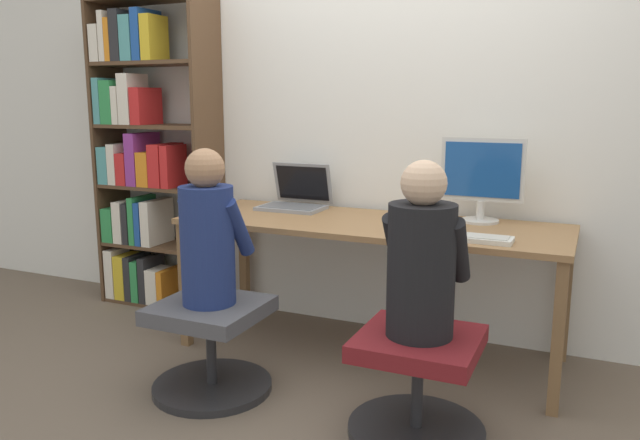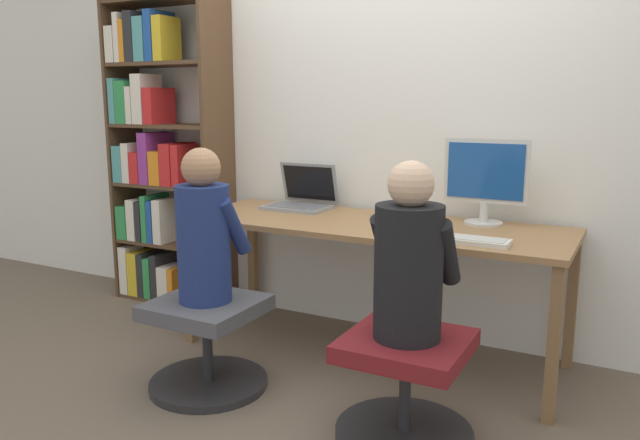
{
  "view_description": "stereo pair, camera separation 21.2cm",
  "coord_description": "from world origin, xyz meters",
  "px_view_note": "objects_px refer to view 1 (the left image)",
  "views": [
    {
      "loc": [
        1.06,
        -2.67,
        1.36
      ],
      "look_at": [
        -0.21,
        0.18,
        0.75
      ],
      "focal_mm": 35.0,
      "sensor_mm": 36.0,
      "label": 1
    },
    {
      "loc": [
        1.26,
        -2.58,
        1.36
      ],
      "look_at": [
        -0.21,
        0.18,
        0.75
      ],
      "focal_mm": 35.0,
      "sensor_mm": 36.0,
      "label": 2
    }
  ],
  "objects_px": {
    "keyboard": "(462,237)",
    "person_at_monitor": "(422,259)",
    "person_at_laptop": "(208,234)",
    "laptop": "(295,199)",
    "bookshelf": "(144,162)",
    "desktop_monitor": "(482,179)",
    "office_chair_right": "(211,343)",
    "office_chair_left": "(417,381)"
  },
  "relations": [
    {
      "from": "keyboard",
      "to": "person_at_monitor",
      "type": "relative_size",
      "value": 0.64
    },
    {
      "from": "person_at_monitor",
      "to": "person_at_laptop",
      "type": "relative_size",
      "value": 0.98
    },
    {
      "from": "laptop",
      "to": "bookshelf",
      "type": "xyz_separation_m",
      "value": [
        -1.1,
        0.0,
        0.18
      ]
    },
    {
      "from": "person_at_laptop",
      "to": "bookshelf",
      "type": "relative_size",
      "value": 0.36
    },
    {
      "from": "keyboard",
      "to": "bookshelf",
      "type": "xyz_separation_m",
      "value": [
        -2.17,
        0.44,
        0.22
      ]
    },
    {
      "from": "person_at_laptop",
      "to": "bookshelf",
      "type": "height_order",
      "value": "bookshelf"
    },
    {
      "from": "desktop_monitor",
      "to": "office_chair_right",
      "type": "distance_m",
      "value": 1.58
    },
    {
      "from": "person_at_laptop",
      "to": "desktop_monitor",
      "type": "bearing_deg",
      "value": 41.95
    },
    {
      "from": "office_chair_right",
      "to": "person_at_monitor",
      "type": "xyz_separation_m",
      "value": [
        0.99,
        0.01,
        0.51
      ]
    },
    {
      "from": "keyboard",
      "to": "office_chair_left",
      "type": "height_order",
      "value": "keyboard"
    },
    {
      "from": "person_at_monitor",
      "to": "person_at_laptop",
      "type": "distance_m",
      "value": 0.99
    },
    {
      "from": "person_at_laptop",
      "to": "bookshelf",
      "type": "xyz_separation_m",
      "value": [
        -1.12,
        0.93,
        0.2
      ]
    },
    {
      "from": "laptop",
      "to": "person_at_monitor",
      "type": "bearing_deg",
      "value": -42.36
    },
    {
      "from": "office_chair_left",
      "to": "office_chair_right",
      "type": "bearing_deg",
      "value": -179.56
    },
    {
      "from": "keyboard",
      "to": "person_at_monitor",
      "type": "height_order",
      "value": "person_at_monitor"
    },
    {
      "from": "desktop_monitor",
      "to": "person_at_monitor",
      "type": "distance_m",
      "value": 0.96
    },
    {
      "from": "desktop_monitor",
      "to": "bookshelf",
      "type": "height_order",
      "value": "bookshelf"
    },
    {
      "from": "office_chair_left",
      "to": "bookshelf",
      "type": "xyz_separation_m",
      "value": [
        -2.11,
        0.93,
        0.72
      ]
    },
    {
      "from": "keyboard",
      "to": "office_chair_left",
      "type": "distance_m",
      "value": 0.7
    },
    {
      "from": "laptop",
      "to": "keyboard",
      "type": "distance_m",
      "value": 1.15
    },
    {
      "from": "office_chair_left",
      "to": "person_at_laptop",
      "type": "bearing_deg",
      "value": -179.87
    },
    {
      "from": "person_at_laptop",
      "to": "person_at_monitor",
      "type": "bearing_deg",
      "value": 0.44
    },
    {
      "from": "laptop",
      "to": "office_chair_left",
      "type": "distance_m",
      "value": 1.47
    },
    {
      "from": "laptop",
      "to": "person_at_laptop",
      "type": "relative_size",
      "value": 0.52
    },
    {
      "from": "keyboard",
      "to": "office_chair_left",
      "type": "bearing_deg",
      "value": -96.78
    },
    {
      "from": "desktop_monitor",
      "to": "person_at_laptop",
      "type": "relative_size",
      "value": 0.61
    },
    {
      "from": "laptop",
      "to": "keyboard",
      "type": "xyz_separation_m",
      "value": [
        1.06,
        -0.43,
        -0.04
      ]
    },
    {
      "from": "person_at_laptop",
      "to": "bookshelf",
      "type": "bearing_deg",
      "value": 140.38
    },
    {
      "from": "person_at_monitor",
      "to": "bookshelf",
      "type": "distance_m",
      "value": 2.31
    },
    {
      "from": "desktop_monitor",
      "to": "keyboard",
      "type": "bearing_deg",
      "value": -90.17
    },
    {
      "from": "desktop_monitor",
      "to": "office_chair_left",
      "type": "bearing_deg",
      "value": -93.63
    },
    {
      "from": "keyboard",
      "to": "person_at_laptop",
      "type": "distance_m",
      "value": 1.16
    },
    {
      "from": "office_chair_right",
      "to": "person_at_laptop",
      "type": "relative_size",
      "value": 0.79
    },
    {
      "from": "desktop_monitor",
      "to": "person_at_laptop",
      "type": "xyz_separation_m",
      "value": [
        -1.05,
        -0.94,
        -0.2
      ]
    },
    {
      "from": "laptop",
      "to": "person_at_monitor",
      "type": "relative_size",
      "value": 0.53
    },
    {
      "from": "laptop",
      "to": "person_at_monitor",
      "type": "distance_m",
      "value": 1.36
    },
    {
      "from": "person_at_monitor",
      "to": "desktop_monitor",
      "type": "bearing_deg",
      "value": 86.35
    },
    {
      "from": "laptop",
      "to": "office_chair_left",
      "type": "height_order",
      "value": "laptop"
    },
    {
      "from": "person_at_monitor",
      "to": "laptop",
      "type": "bearing_deg",
      "value": 137.64
    },
    {
      "from": "person_at_monitor",
      "to": "person_at_laptop",
      "type": "bearing_deg",
      "value": -179.56
    },
    {
      "from": "person_at_laptop",
      "to": "laptop",
      "type": "bearing_deg",
      "value": 91.06
    },
    {
      "from": "laptop",
      "to": "office_chair_left",
      "type": "xyz_separation_m",
      "value": [
        1.01,
        -0.92,
        -0.54
      ]
    }
  ]
}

